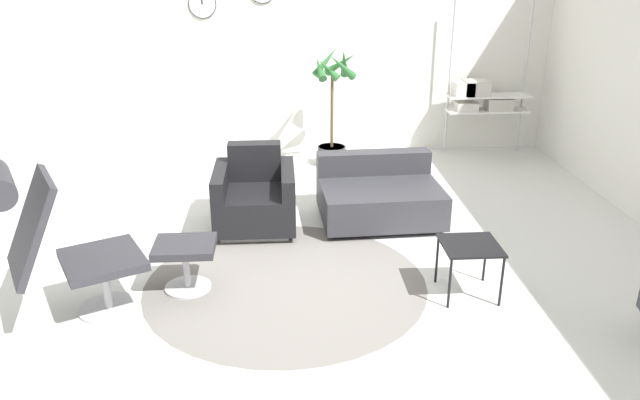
{
  "coord_description": "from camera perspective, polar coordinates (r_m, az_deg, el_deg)",
  "views": [
    {
      "loc": [
        -0.18,
        -4.77,
        2.45
      ],
      "look_at": [
        0.14,
        0.01,
        0.55
      ],
      "focal_mm": 35.0,
      "sensor_mm": 36.0,
      "label": 1
    }
  ],
  "objects": [
    {
      "name": "lounge_chair",
      "position": [
        4.58,
        -23.55,
        -2.54
      ],
      "size": [
        1.08,
        0.91,
        1.19
      ],
      "rotation": [
        0.0,
        0.0,
        -1.11
      ],
      "color": "#BCBCC1",
      "rests_on": "ground_plane"
    },
    {
      "name": "round_rug",
      "position": [
        5.01,
        -3.15,
        -7.61
      ],
      "size": [
        2.24,
        2.24,
        0.01
      ],
      "color": "slate",
      "rests_on": "ground_plane"
    },
    {
      "name": "ground_plane",
      "position": [
        5.36,
        -1.52,
        -5.54
      ],
      "size": [
        12.0,
        12.0,
        0.0
      ],
      "primitive_type": "plane",
      "color": "silver"
    },
    {
      "name": "side_table",
      "position": [
        4.83,
        13.57,
        -4.42
      ],
      "size": [
        0.43,
        0.43,
        0.42
      ],
      "color": "black",
      "rests_on": "ground_plane"
    },
    {
      "name": "shelf_unit",
      "position": [
        8.22,
        14.49,
        9.17
      ],
      "size": [
        1.03,
        0.28,
        1.96
      ],
      "color": "#BCBCC1",
      "rests_on": "ground_plane"
    },
    {
      "name": "wall_back",
      "position": [
        8.03,
        -2.62,
        14.12
      ],
      "size": [
        12.0,
        0.09,
        2.8
      ],
      "color": "silver",
      "rests_on": "ground_plane"
    },
    {
      "name": "couch_low",
      "position": [
        6.12,
        5.42,
        0.25
      ],
      "size": [
        1.19,
        0.97,
        0.6
      ],
      "rotation": [
        0.0,
        0.0,
        3.19
      ],
      "color": "black",
      "rests_on": "ground_plane"
    },
    {
      "name": "potted_plant",
      "position": [
        7.58,
        1.16,
        7.62
      ],
      "size": [
        0.57,
        0.62,
        1.45
      ],
      "color": "#333338",
      "rests_on": "ground_plane"
    },
    {
      "name": "ottoman",
      "position": [
        4.91,
        -12.22,
        -4.97
      ],
      "size": [
        0.46,
        0.39,
        0.39
      ],
      "color": "#BCBCC1",
      "rests_on": "ground_plane"
    },
    {
      "name": "armchair_red",
      "position": [
        5.92,
        -5.96,
        0.1
      ],
      "size": [
        0.75,
        0.78,
        0.76
      ],
      "rotation": [
        0.0,
        0.0,
        3.14
      ],
      "color": "silver",
      "rests_on": "ground_plane"
    }
  ]
}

